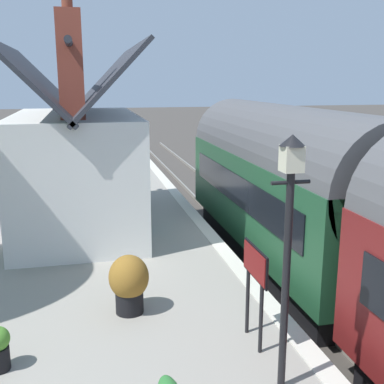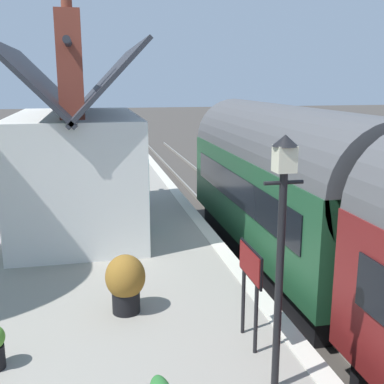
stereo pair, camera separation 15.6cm
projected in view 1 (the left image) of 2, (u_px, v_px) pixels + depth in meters
ground_plane at (251, 264)px, 13.23m from camera, size 160.00×160.00×0.00m
platform at (106, 259)px, 12.27m from camera, size 32.00×5.89×0.94m
platform_edge_coping at (210, 234)px, 12.76m from camera, size 32.00×0.36×0.02m
rail_near at (305, 257)px, 13.57m from camera, size 52.00×0.08×0.14m
rail_far at (257, 261)px, 13.25m from camera, size 52.00×0.08×0.14m
station_building at (77, 166)px, 13.09m from camera, size 6.35×3.47×5.91m
bench_mid_platform at (103, 164)px, 20.88m from camera, size 1.41×0.45×0.88m
planter_edge_near at (42, 179)px, 17.86m from camera, size 0.49×0.49×0.80m
planter_under_sign at (48, 173)px, 19.60m from camera, size 0.37×0.37×0.63m
planter_bench_right at (129, 282)px, 8.36m from camera, size 0.70×0.70×1.06m
planter_corner_building at (77, 166)px, 20.72m from camera, size 0.49×0.49×0.76m
lamp_post_platform at (289, 216)px, 5.87m from camera, size 0.32×0.50×3.38m
station_sign_board at (255, 271)px, 7.25m from camera, size 0.96×0.06×1.57m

